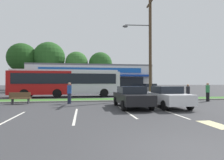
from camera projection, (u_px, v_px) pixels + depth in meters
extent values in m
plane|color=#38383A|center=(191.00, 156.00, 4.42)|extent=(240.00, 240.00, 0.00)
cube|color=#386B28|center=(109.00, 100.00, 18.25)|extent=(56.00, 2.20, 0.12)
cube|color=gray|center=(111.00, 101.00, 17.04)|extent=(56.00, 0.24, 0.12)
cube|color=silver|center=(9.00, 120.00, 8.61)|extent=(0.12, 4.80, 0.01)
cube|color=silver|center=(76.00, 115.00, 9.87)|extent=(0.12, 4.80, 0.01)
cube|color=silver|center=(126.00, 111.00, 11.23)|extent=(0.12, 4.80, 0.01)
cube|color=silver|center=(167.00, 112.00, 11.12)|extent=(0.12, 4.80, 0.01)
cube|color=beige|center=(215.00, 125.00, 7.70)|extent=(0.70, 1.60, 0.01)
cube|color=silver|center=(90.00, 79.00, 40.85)|extent=(23.24, 13.79, 4.88)
cube|color=black|center=(92.00, 84.00, 33.99)|extent=(19.52, 0.08, 2.54)
cube|color=#14389E|center=(92.00, 75.00, 33.36)|extent=(21.85, 1.40, 0.35)
cube|color=#1959AD|center=(92.00, 70.00, 33.98)|extent=(18.59, 0.16, 0.88)
cube|color=slate|center=(90.00, 67.00, 40.89)|extent=(23.24, 13.79, 0.30)
cylinder|color=#473323|center=(22.00, 79.00, 45.77)|extent=(0.44, 0.44, 5.18)
sphere|color=#1E4719|center=(22.00, 58.00, 45.84)|extent=(7.08, 7.08, 7.08)
cylinder|color=#473323|center=(49.00, 79.00, 47.33)|extent=(0.44, 0.44, 5.07)
sphere|color=#23511E|center=(49.00, 58.00, 47.41)|extent=(7.91, 7.91, 7.91)
cylinder|color=#473323|center=(77.00, 80.00, 47.21)|extent=(0.44, 0.44, 4.58)
sphere|color=#2D6026|center=(77.00, 63.00, 47.26)|extent=(5.67, 5.67, 5.67)
cylinder|color=#473323|center=(100.00, 81.00, 48.36)|extent=(0.44, 0.44, 4.30)
sphere|color=#23511E|center=(100.00, 64.00, 48.42)|extent=(6.04, 6.04, 6.04)
cylinder|color=#4C3826|center=(150.00, 48.00, 19.19)|extent=(0.30, 0.30, 10.57)
cube|color=#4C3826|center=(150.00, 3.00, 19.25)|extent=(0.34, 2.40, 0.14)
cylinder|color=#59595B|center=(138.00, 25.00, 19.13)|extent=(2.60, 0.32, 0.10)
ellipsoid|color=#59595B|center=(125.00, 26.00, 19.03)|extent=(0.56, 0.32, 0.24)
cube|color=#B71414|center=(42.00, 83.00, 22.09)|extent=(7.06, 2.72, 2.70)
cube|color=silver|center=(95.00, 83.00, 23.23)|extent=(5.79, 2.69, 2.70)
cube|color=silver|center=(66.00, 71.00, 22.63)|extent=(12.27, 2.59, 0.20)
cube|color=black|center=(66.00, 79.00, 21.33)|extent=(11.71, 0.34, 1.19)
cube|color=black|center=(118.00, 80.00, 23.76)|extent=(0.11, 2.17, 1.51)
cylinder|color=black|center=(102.00, 92.00, 24.54)|extent=(1.01, 0.32, 1.00)
cylinder|color=black|center=(104.00, 93.00, 22.24)|extent=(1.01, 0.32, 1.00)
cylinder|color=black|center=(59.00, 92.00, 23.58)|extent=(1.01, 0.32, 1.00)
cylinder|color=black|center=(57.00, 93.00, 21.27)|extent=(1.01, 0.32, 1.00)
cylinder|color=black|center=(30.00, 93.00, 22.95)|extent=(1.01, 0.32, 1.00)
cylinder|color=black|center=(24.00, 94.00, 20.64)|extent=(1.01, 0.32, 1.00)
cube|color=brown|center=(21.00, 98.00, 15.09)|extent=(1.60, 0.45, 0.06)
cube|color=brown|center=(20.00, 95.00, 14.90)|extent=(1.60, 0.06, 0.44)
cube|color=#333338|center=(28.00, 101.00, 15.18)|extent=(0.08, 0.36, 0.45)
cube|color=#333338|center=(13.00, 101.00, 14.99)|extent=(0.08, 0.36, 0.45)
cube|color=silver|center=(168.00, 98.00, 12.95)|extent=(1.81, 4.20, 0.67)
cube|color=black|center=(166.00, 90.00, 13.16)|extent=(1.59, 1.89, 0.49)
cylinder|color=black|center=(190.00, 105.00, 11.79)|extent=(0.22, 0.64, 0.64)
cylinder|color=black|center=(164.00, 105.00, 11.52)|extent=(0.22, 0.64, 0.64)
cylinder|color=black|center=(171.00, 101.00, 14.36)|extent=(0.22, 0.64, 0.64)
cylinder|color=black|center=(149.00, 101.00, 14.10)|extent=(0.22, 0.64, 0.64)
cube|color=#515459|center=(151.00, 89.00, 31.51)|extent=(4.26, 1.85, 0.68)
cube|color=black|center=(150.00, 85.00, 31.49)|extent=(1.92, 1.63, 0.53)
cylinder|color=black|center=(156.00, 91.00, 32.58)|extent=(0.64, 0.22, 0.64)
cylinder|color=black|center=(161.00, 91.00, 30.84)|extent=(0.64, 0.22, 0.64)
cylinder|color=black|center=(142.00, 91.00, 32.17)|extent=(0.64, 0.22, 0.64)
cylinder|color=black|center=(145.00, 91.00, 30.43)|extent=(0.64, 0.22, 0.64)
cube|color=black|center=(132.00, 98.00, 12.94)|extent=(1.87, 4.46, 0.65)
cube|color=black|center=(131.00, 90.00, 13.17)|extent=(1.64, 2.01, 0.49)
cylinder|color=black|center=(151.00, 105.00, 11.71)|extent=(0.22, 0.64, 0.64)
cylinder|color=black|center=(124.00, 106.00, 11.43)|extent=(0.22, 0.64, 0.64)
cylinder|color=black|center=(138.00, 101.00, 14.44)|extent=(0.22, 0.64, 0.64)
cylinder|color=black|center=(116.00, 101.00, 14.17)|extent=(0.22, 0.64, 0.64)
cylinder|color=black|center=(208.00, 97.00, 17.09)|extent=(0.29, 0.29, 0.83)
cylinder|color=#338C4C|center=(208.00, 89.00, 17.10)|extent=(0.34, 0.34, 0.65)
sphere|color=tan|center=(208.00, 84.00, 17.11)|extent=(0.23, 0.23, 0.23)
cylinder|color=#1E2338|center=(69.00, 99.00, 15.27)|extent=(0.30, 0.30, 0.84)
cylinder|color=#264C99|center=(69.00, 89.00, 15.28)|extent=(0.35, 0.35, 0.66)
sphere|color=tan|center=(69.00, 84.00, 15.29)|extent=(0.23, 0.23, 0.23)
cylinder|color=#1E2338|center=(188.00, 98.00, 16.76)|extent=(0.27, 0.27, 0.77)
cylinder|color=black|center=(188.00, 90.00, 16.77)|extent=(0.32, 0.32, 0.61)
sphere|color=tan|center=(188.00, 85.00, 16.78)|extent=(0.21, 0.21, 0.21)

